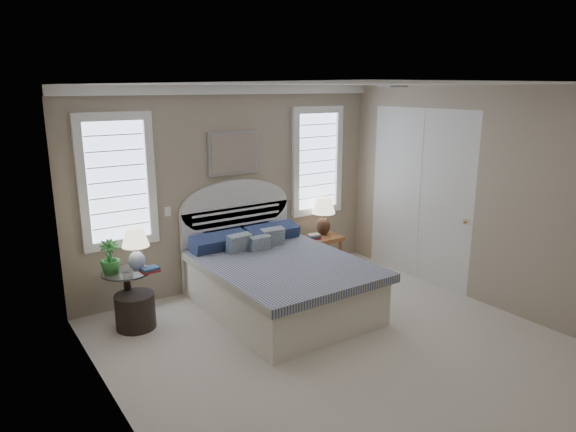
{
  "coord_description": "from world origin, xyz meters",
  "views": [
    {
      "loc": [
        -3.23,
        -3.55,
        2.68
      ],
      "look_at": [
        -0.13,
        1.0,
        1.28
      ],
      "focal_mm": 32.0,
      "sensor_mm": 36.0,
      "label": 1
    }
  ],
  "objects_px": {
    "side_table_left": "(128,291)",
    "lamp_right": "(323,212)",
    "bed": "(276,277)",
    "nightstand_right": "(324,246)",
    "floor_pot": "(135,311)",
    "lamp_left": "(136,245)"
  },
  "relations": [
    {
      "from": "side_table_left",
      "to": "nightstand_right",
      "type": "relative_size",
      "value": 1.19
    },
    {
      "from": "bed",
      "to": "lamp_right",
      "type": "height_order",
      "value": "bed"
    },
    {
      "from": "bed",
      "to": "side_table_left",
      "type": "height_order",
      "value": "bed"
    },
    {
      "from": "side_table_left",
      "to": "lamp_right",
      "type": "distance_m",
      "value": 3.05
    },
    {
      "from": "side_table_left",
      "to": "floor_pot",
      "type": "relative_size",
      "value": 1.41
    },
    {
      "from": "bed",
      "to": "lamp_left",
      "type": "xyz_separation_m",
      "value": [
        -1.53,
        0.56,
        0.55
      ]
    },
    {
      "from": "bed",
      "to": "nightstand_right",
      "type": "bearing_deg",
      "value": 28.03
    },
    {
      "from": "side_table_left",
      "to": "floor_pot",
      "type": "xyz_separation_m",
      "value": [
        0.02,
        -0.18,
        -0.18
      ]
    },
    {
      "from": "lamp_left",
      "to": "floor_pot",
      "type": "bearing_deg",
      "value": -126.17
    },
    {
      "from": "floor_pot",
      "to": "side_table_left",
      "type": "bearing_deg",
      "value": 95.19
    },
    {
      "from": "side_table_left",
      "to": "lamp_left",
      "type": "xyz_separation_m",
      "value": [
        0.12,
        -0.04,
        0.55
      ]
    },
    {
      "from": "bed",
      "to": "lamp_right",
      "type": "bearing_deg",
      "value": 30.01
    },
    {
      "from": "side_table_left",
      "to": "floor_pot",
      "type": "height_order",
      "value": "side_table_left"
    },
    {
      "from": "floor_pot",
      "to": "bed",
      "type": "bearing_deg",
      "value": -14.2
    },
    {
      "from": "bed",
      "to": "side_table_left",
      "type": "relative_size",
      "value": 3.61
    },
    {
      "from": "bed",
      "to": "side_table_left",
      "type": "distance_m",
      "value": 1.75
    },
    {
      "from": "floor_pot",
      "to": "lamp_right",
      "type": "xyz_separation_m",
      "value": [
        2.99,
        0.37,
        0.67
      ]
    },
    {
      "from": "nightstand_right",
      "to": "side_table_left",
      "type": "bearing_deg",
      "value": -178.06
    },
    {
      "from": "bed",
      "to": "side_table_left",
      "type": "bearing_deg",
      "value": 160.26
    },
    {
      "from": "bed",
      "to": "floor_pot",
      "type": "relative_size",
      "value": 5.11
    },
    {
      "from": "nightstand_right",
      "to": "floor_pot",
      "type": "xyz_separation_m",
      "value": [
        -2.93,
        -0.28,
        -0.18
      ]
    },
    {
      "from": "floor_pot",
      "to": "lamp_left",
      "type": "height_order",
      "value": "lamp_left"
    }
  ]
}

